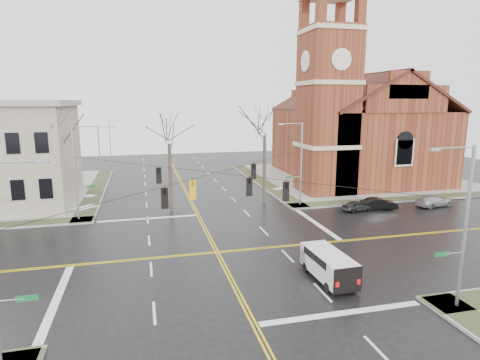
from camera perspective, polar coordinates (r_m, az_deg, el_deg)
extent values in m
plane|color=black|center=(31.27, -3.29, -10.22)|extent=(120.00, 120.00, 0.00)
cube|color=gray|center=(62.62, 15.29, 0.35)|extent=(30.00, 30.00, 0.15)
cube|color=#2F3D21|center=(57.23, 3.12, -0.17)|extent=(2.00, 30.00, 0.02)
cube|color=#2F3D21|center=(51.28, 22.76, -2.38)|extent=(30.00, 2.00, 0.02)
cube|color=#2F3D21|center=(55.13, -19.75, -1.26)|extent=(2.00, 30.00, 0.02)
cube|color=gold|center=(31.25, -3.51, -10.23)|extent=(0.12, 100.00, 0.01)
cube|color=gold|center=(31.29, -3.07, -10.19)|extent=(0.12, 100.00, 0.01)
cube|color=gold|center=(31.16, -3.25, -10.29)|extent=(100.00, 0.12, 0.01)
cube|color=gold|center=(31.38, -3.33, -10.13)|extent=(100.00, 0.12, 0.01)
cube|color=silver|center=(23.75, 14.36, -17.86)|extent=(9.50, 0.50, 0.01)
cube|color=silver|center=(40.77, -13.01, -5.35)|extent=(9.50, 0.50, 0.01)
cube|color=silver|center=(26.77, -24.61, -15.09)|extent=(0.50, 9.50, 0.01)
cube|color=silver|center=(38.86, 10.79, -6.08)|extent=(0.50, 9.50, 0.01)
cube|color=#5F2719|center=(50.80, 12.29, 9.34)|extent=(6.00, 6.00, 20.00)
cube|color=beige|center=(51.42, 12.75, 19.98)|extent=(6.30, 6.30, 0.50)
cylinder|color=silver|center=(48.28, 14.24, 16.31)|extent=(2.40, 0.15, 2.40)
cylinder|color=silver|center=(49.73, 9.29, 16.34)|extent=(0.15, 2.40, 2.40)
cube|color=#5F2719|center=(63.28, 15.88, 4.94)|extent=(18.00, 24.00, 10.00)
cube|color=#5F2719|center=(54.20, 10.37, 1.22)|extent=(2.00, 5.00, 4.40)
cylinder|color=gray|center=(44.02, 8.69, 2.23)|extent=(0.20, 0.20, 9.00)
cylinder|color=gray|center=(44.03, 7.91, 0.47)|extent=(1.20, 0.06, 0.06)
cube|color=#0F5C2A|center=(43.77, 7.06, 0.43)|extent=(0.90, 0.04, 0.25)
cylinder|color=gray|center=(43.12, 7.37, 7.96)|extent=(2.40, 0.08, 0.08)
cube|color=gray|center=(42.70, 5.85, 7.90)|extent=(0.50, 0.22, 0.15)
cylinder|color=gray|center=(41.19, -22.39, 0.89)|extent=(0.20, 0.20, 9.00)
cylinder|color=gray|center=(41.34, -21.43, -0.91)|extent=(1.20, 0.06, 0.06)
cube|color=#0F5C2A|center=(41.25, -20.47, -0.86)|extent=(0.90, 0.04, 0.25)
cylinder|color=gray|center=(40.53, -21.16, 7.11)|extent=(2.40, 0.08, 0.08)
cube|color=gray|center=(40.40, -19.46, 7.14)|extent=(0.50, 0.22, 0.15)
cylinder|color=gray|center=(24.90, 29.40, -6.03)|extent=(0.20, 0.20, 9.00)
cylinder|color=gray|center=(24.91, 28.08, -9.17)|extent=(1.20, 0.06, 0.06)
cube|color=#0F5C2A|center=(24.46, 26.84, -9.41)|extent=(0.90, 0.04, 0.25)
cylinder|color=gray|center=(23.27, 28.26, 4.06)|extent=(2.40, 0.08, 0.08)
cube|color=gray|center=(22.49, 25.97, 3.93)|extent=(0.50, 0.22, 0.15)
cylinder|color=gray|center=(19.78, -30.06, -14.58)|extent=(1.20, 0.06, 0.06)
cube|color=#0F5C2A|center=(19.60, -28.03, -14.62)|extent=(0.90, 0.04, 0.25)
cylinder|color=gray|center=(18.03, -30.01, 2.19)|extent=(2.40, 0.08, 0.08)
cube|color=gray|center=(17.74, -26.27, 2.25)|extent=(0.50, 0.22, 0.15)
cylinder|color=black|center=(29.58, -3.42, 1.03)|extent=(23.02, 23.02, 0.03)
cylinder|color=black|center=(29.58, -3.42, 1.03)|extent=(23.02, 23.02, 0.03)
imported|color=black|center=(25.38, -10.66, -2.57)|extent=(0.21, 0.26, 1.30)
imported|color=black|center=(34.45, 1.93, 1.22)|extent=(0.21, 0.26, 1.30)
imported|color=#E9A90D|center=(27.50, -6.74, -1.40)|extent=(0.21, 0.26, 1.30)
imported|color=black|center=(33.21, -11.48, 0.63)|extent=(0.21, 0.26, 1.30)
imported|color=black|center=(26.99, 6.55, -1.63)|extent=(0.21, 0.26, 1.30)
imported|color=black|center=(28.25, 1.33, -0.98)|extent=(0.21, 0.26, 1.30)
cylinder|color=gray|center=(57.38, -19.33, 3.24)|extent=(0.16, 0.16, 8.00)
cylinder|color=gray|center=(56.93, -18.57, 7.18)|extent=(2.00, 0.07, 0.07)
cube|color=gray|center=(56.86, -17.56, 7.18)|extent=(0.45, 0.20, 0.13)
cylinder|color=gray|center=(77.19, -18.00, 5.20)|extent=(0.16, 0.16, 8.00)
cylinder|color=gray|center=(76.86, -17.42, 8.13)|extent=(2.00, 0.07, 0.07)
cube|color=gray|center=(76.81, -16.67, 8.14)|extent=(0.45, 0.20, 0.13)
cube|color=white|center=(26.92, 12.47, -11.65)|extent=(1.98, 4.80, 1.52)
cube|color=white|center=(28.62, 10.58, -10.64)|extent=(1.86, 0.86, 1.08)
cube|color=black|center=(28.71, 10.34, -9.51)|extent=(1.66, 0.16, 0.72)
cube|color=black|center=(26.89, 12.34, -10.54)|extent=(1.95, 3.28, 0.49)
cube|color=#B70C0A|center=(24.75, 13.68, -14.26)|extent=(0.22, 0.07, 0.30)
cube|color=#B70C0A|center=(25.42, 16.51, -13.71)|extent=(0.22, 0.07, 0.30)
cube|color=black|center=(27.23, 12.40, -13.16)|extent=(2.03, 4.85, 0.09)
cylinder|color=black|center=(28.15, 9.37, -12.15)|extent=(0.25, 0.65, 0.65)
cylinder|color=black|center=(28.85, 12.40, -11.68)|extent=(0.25, 0.65, 0.65)
cylinder|color=black|center=(25.61, 12.41, -14.72)|extent=(0.25, 0.65, 0.65)
cylinder|color=black|center=(26.38, 15.68, -14.10)|extent=(0.25, 0.65, 0.65)
imported|color=black|center=(43.96, 16.33, -3.57)|extent=(3.41, 1.73, 1.11)
imported|color=black|center=(45.32, 19.16, -3.20)|extent=(3.97, 1.80, 1.26)
imported|color=#ABACAE|center=(48.93, 25.85, -2.68)|extent=(4.56, 2.38, 1.26)
cylinder|color=#382F24|center=(44.12, -24.14, 0.09)|extent=(0.36, 0.36, 7.03)
cylinder|color=#382F24|center=(42.32, -9.87, 0.43)|extent=(0.36, 0.36, 6.96)
cylinder|color=#382F24|center=(45.53, 3.48, 1.68)|extent=(0.36, 0.36, 7.51)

